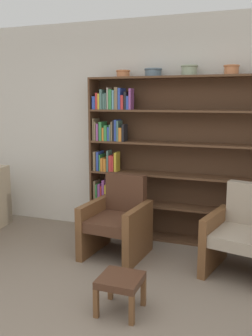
{
  "coord_description": "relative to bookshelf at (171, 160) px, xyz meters",
  "views": [
    {
      "loc": [
        1.18,
        -2.15,
        1.74
      ],
      "look_at": [
        -0.31,
        1.95,
        0.95
      ],
      "focal_mm": 40.0,
      "sensor_mm": 36.0,
      "label": 1
    }
  ],
  "objects": [
    {
      "name": "bowl_terracotta",
      "position": [
        0.67,
        -0.02,
        1.07
      ],
      "size": [
        0.18,
        0.18,
        0.11
      ],
      "color": "#C67547",
      "rests_on": "bookshelf"
    },
    {
      "name": "footstool",
      "position": [
        0.01,
        -1.8,
        -0.76
      ],
      "size": [
        0.35,
        0.35,
        0.31
      ],
      "color": "brown",
      "rests_on": "ground"
    },
    {
      "name": "bookshelf",
      "position": [
        0.0,
        0.0,
        0.0
      ],
      "size": [
        2.54,
        0.3,
        2.02
      ],
      "color": "brown",
      "rests_on": "ground"
    },
    {
      "name": "bowl_stoneware",
      "position": [
        -0.24,
        -0.02,
        1.06
      ],
      "size": [
        0.22,
        0.22,
        0.1
      ],
      "color": "slate",
      "rests_on": "bookshelf"
    },
    {
      "name": "bowl_cream",
      "position": [
        0.2,
        -0.02,
        1.08
      ],
      "size": [
        0.2,
        0.2,
        0.12
      ],
      "color": "gray",
      "rests_on": "bookshelf"
    },
    {
      "name": "wall_back",
      "position": [
        -0.15,
        0.17,
        0.36
      ],
      "size": [
        12.0,
        0.06,
        2.75
      ],
      "color": "silver",
      "rests_on": "ground"
    },
    {
      "name": "bowl_copper",
      "position": [
        -0.63,
        -0.02,
        1.06
      ],
      "size": [
        0.18,
        0.18,
        0.09
      ],
      "color": "#C67547",
      "rests_on": "bookshelf"
    },
    {
      "name": "armchair_leather",
      "position": [
        -0.45,
        -0.69,
        -0.62
      ],
      "size": [
        0.7,
        0.73,
        0.9
      ],
      "rotation": [
        0.0,
        0.0,
        3.05
      ],
      "color": "brown",
      "rests_on": "ground"
    },
    {
      "name": "armchair_cushioned",
      "position": [
        0.92,
        -0.69,
        -0.62
      ],
      "size": [
        0.78,
        0.81,
        0.9
      ],
      "rotation": [
        0.0,
        0.0,
        2.91
      ],
      "color": "brown",
      "rests_on": "ground"
    }
  ]
}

